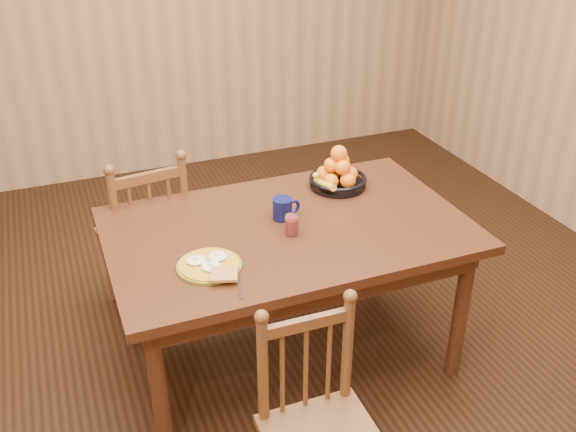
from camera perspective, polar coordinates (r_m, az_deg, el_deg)
name	(u,v)px	position (r m, az deg, el deg)	size (l,w,h in m)	color
room	(288,96)	(2.62, 0.00, 10.58)	(4.52, 5.02, 2.72)	black
dining_table	(288,242)	(2.91, 0.00, -2.33)	(1.60, 1.00, 0.75)	black
chair_far	(147,237)	(3.43, -12.45, -1.88)	(0.48, 0.46, 0.94)	#523318
chair_near	(319,430)	(2.38, 2.80, -18.46)	(0.40, 0.38, 0.87)	#523318
breakfast_plate	(210,265)	(2.59, -6.95, -4.36)	(0.26, 0.30, 0.04)	#59601E
fork	(238,283)	(2.49, -4.44, -5.99)	(0.05, 0.18, 0.00)	silver
spoon	(185,261)	(2.65, -9.17, -3.93)	(0.08, 0.15, 0.01)	silver
coffee_mug	(283,208)	(2.91, -0.41, 0.69)	(0.13, 0.09, 0.10)	#0A0E38
juice_glass	(292,225)	(2.79, 0.34, -0.85)	(0.06, 0.06, 0.09)	silver
fruit_bowl	(338,175)	(3.20, 4.43, 3.67)	(0.29, 0.29, 0.22)	black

